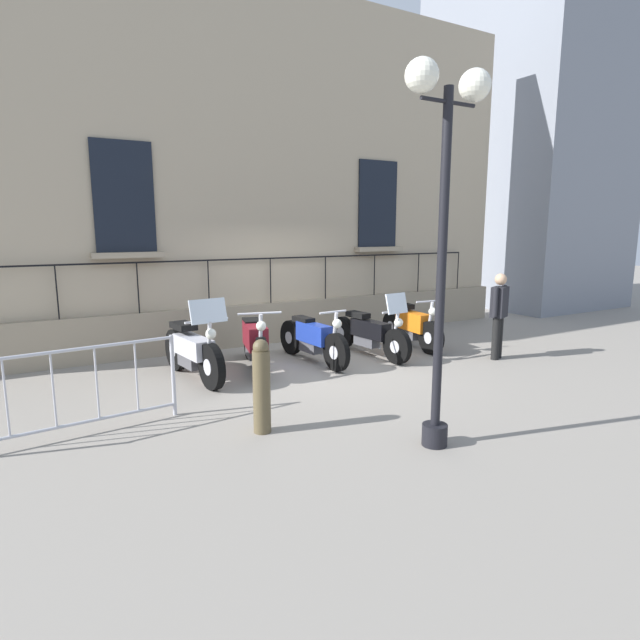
# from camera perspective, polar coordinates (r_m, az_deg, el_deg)

# --- Properties ---
(ground_plane) EXTENTS (60.00, 60.00, 0.00)m
(ground_plane) POSITION_cam_1_polar(r_m,az_deg,el_deg) (9.14, -0.18, -4.89)
(ground_plane) COLOR gray
(building_facade) EXTENTS (0.82, 12.48, 7.09)m
(building_facade) POSITION_cam_1_polar(r_m,az_deg,el_deg) (11.02, -6.59, 15.54)
(building_facade) COLOR tan
(building_facade) RESTS_ON ground_plane
(motorcycle_silver) EXTENTS (2.05, 0.68, 1.36)m
(motorcycle_silver) POSITION_cam_1_polar(r_m,az_deg,el_deg) (8.37, -13.86, -3.41)
(motorcycle_silver) COLOR black
(motorcycle_silver) RESTS_ON ground_plane
(motorcycle_maroon) EXTENTS (2.04, 0.84, 1.07)m
(motorcycle_maroon) POSITION_cam_1_polar(r_m,az_deg,el_deg) (8.81, -7.20, -2.49)
(motorcycle_maroon) COLOR black
(motorcycle_maroon) RESTS_ON ground_plane
(motorcycle_blue) EXTENTS (2.11, 0.53, 1.01)m
(motorcycle_blue) POSITION_cam_1_polar(r_m,az_deg,el_deg) (9.17, -0.80, -2.14)
(motorcycle_blue) COLOR black
(motorcycle_blue) RESTS_ON ground_plane
(motorcycle_black) EXTENTS (2.18, 0.55, 1.25)m
(motorcycle_black) POSITION_cam_1_polar(r_m,az_deg,el_deg) (9.70, 5.50, -1.52)
(motorcycle_black) COLOR black
(motorcycle_black) RESTS_ON ground_plane
(motorcycle_orange) EXTENTS (1.95, 0.58, 1.02)m
(motorcycle_orange) POSITION_cam_1_polar(r_m,az_deg,el_deg) (10.50, 10.11, -0.75)
(motorcycle_orange) COLOR black
(motorcycle_orange) RESTS_ON ground_plane
(lamppost) EXTENTS (0.33, 1.03, 3.96)m
(lamppost) POSITION_cam_1_polar(r_m,az_deg,el_deg) (5.53, 13.60, 13.15)
(lamppost) COLOR black
(lamppost) RESTS_ON ground_plane
(crowd_barrier) EXTENTS (0.30, 2.32, 1.05)m
(crowd_barrier) POSITION_cam_1_polar(r_m,az_deg,el_deg) (6.54, -25.41, -6.88)
(crowd_barrier) COLOR #B7B7BF
(crowd_barrier) RESTS_ON ground_plane
(bollard) EXTENTS (0.21, 0.21, 1.12)m
(bollard) POSITION_cam_1_polar(r_m,az_deg,el_deg) (6.06, -6.48, -7.28)
(bollard) COLOR brown
(bollard) RESTS_ON ground_plane
(pedestrian_standing) EXTENTS (0.34, 0.50, 1.57)m
(pedestrian_standing) POSITION_cam_1_polar(r_m,az_deg,el_deg) (9.89, 19.18, 0.89)
(pedestrian_standing) COLOR black
(pedestrian_standing) RESTS_ON ground_plane
(distant_building) EXTENTS (5.31, 4.22, 10.19)m
(distant_building) POSITION_cam_1_polar(r_m,az_deg,el_deg) (18.26, 21.63, 18.02)
(distant_building) COLOR gray
(distant_building) RESTS_ON ground_plane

